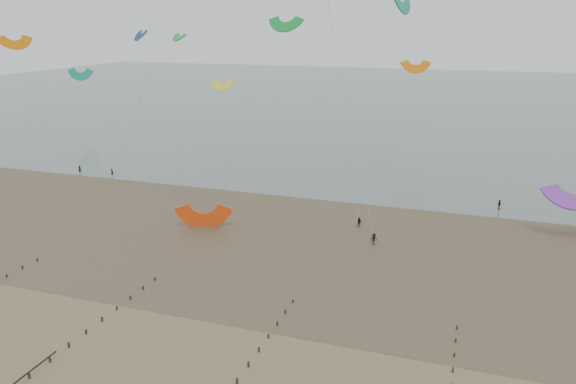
# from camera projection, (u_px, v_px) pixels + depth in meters

# --- Properties ---
(ground) EXTENTS (500.00, 500.00, 0.00)m
(ground) POSITION_uv_depth(u_px,v_px,m) (215.00, 353.00, 54.28)
(ground) COLOR brown
(ground) RESTS_ON ground
(sea_and_shore) EXTENTS (500.00, 665.00, 0.03)m
(sea_and_shore) POSITION_uv_depth(u_px,v_px,m) (289.00, 229.00, 86.70)
(sea_and_shore) COLOR #475654
(sea_and_shore) RESTS_ON ground
(kitesurfer_lead) EXTENTS (0.61, 0.44, 1.54)m
(kitesurfer_lead) POSITION_uv_depth(u_px,v_px,m) (112.00, 172.00, 116.27)
(kitesurfer_lead) COLOR black
(kitesurfer_lead) RESTS_ON ground
(kitesurfers) EXTENTS (139.30, 23.57, 1.87)m
(kitesurfers) POSITION_uv_depth(u_px,v_px,m) (562.00, 226.00, 85.20)
(kitesurfers) COLOR black
(kitesurfers) RESTS_ON ground
(grounded_kite) EXTENTS (8.90, 7.82, 4.12)m
(grounded_kite) POSITION_uv_depth(u_px,v_px,m) (204.00, 227.00, 87.59)
(grounded_kite) COLOR #EA420E
(grounded_kite) RESTS_ON ground
(kites_airborne) EXTENTS (227.82, 100.43, 42.59)m
(kites_airborne) POSITION_uv_depth(u_px,v_px,m) (330.00, 61.00, 130.08)
(kites_airborne) COLOR #EC3A6B
(kites_airborne) RESTS_ON ground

